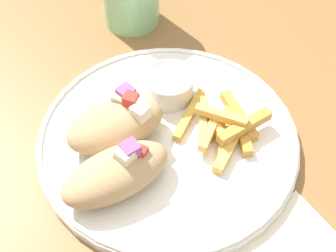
% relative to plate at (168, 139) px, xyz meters
% --- Properties ---
extents(table, '(1.41, 1.41, 0.78)m').
position_rel_plate_xyz_m(table, '(0.02, 0.06, -0.08)').
color(table, brown).
rests_on(table, ground_plane).
extents(plate, '(0.31, 0.31, 0.02)m').
position_rel_plate_xyz_m(plate, '(0.00, 0.00, 0.00)').
color(plate, white).
rests_on(plate, table).
extents(pita_sandwich_near, '(0.13, 0.07, 0.06)m').
position_rel_plate_xyz_m(pita_sandwich_near, '(-0.08, -0.03, 0.03)').
color(pita_sandwich_near, tan).
rests_on(pita_sandwich_near, plate).
extents(pita_sandwich_far, '(0.12, 0.07, 0.06)m').
position_rel_plate_xyz_m(pita_sandwich_far, '(-0.05, 0.03, 0.03)').
color(pita_sandwich_far, tan).
rests_on(pita_sandwich_far, plate).
extents(fries_pile, '(0.11, 0.12, 0.03)m').
position_rel_plate_xyz_m(fries_pile, '(0.06, -0.03, 0.02)').
color(fries_pile, '#E5B251').
rests_on(fries_pile, plate).
extents(sauce_ramekin, '(0.06, 0.06, 0.04)m').
position_rel_plate_xyz_m(sauce_ramekin, '(0.03, 0.06, 0.02)').
color(sauce_ramekin, white).
rests_on(sauce_ramekin, plate).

